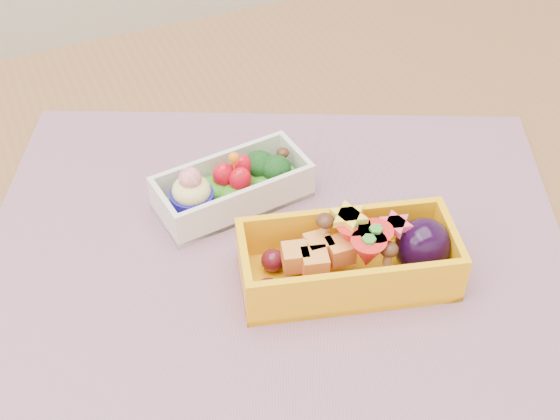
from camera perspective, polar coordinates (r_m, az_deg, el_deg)
name	(u,v)px	position (r m, az deg, el deg)	size (l,w,h in m)	color
table	(248,296)	(0.79, -2.39, -6.48)	(1.20, 0.80, 0.75)	brown
placemat	(275,246)	(0.70, -0.40, -2.73)	(0.54, 0.41, 0.00)	gray
bento_white	(232,187)	(0.73, -3.64, 1.76)	(0.15, 0.08, 0.06)	silver
bento_yellow	(353,258)	(0.65, 5.53, -3.59)	(0.20, 0.13, 0.06)	#FFAD0D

